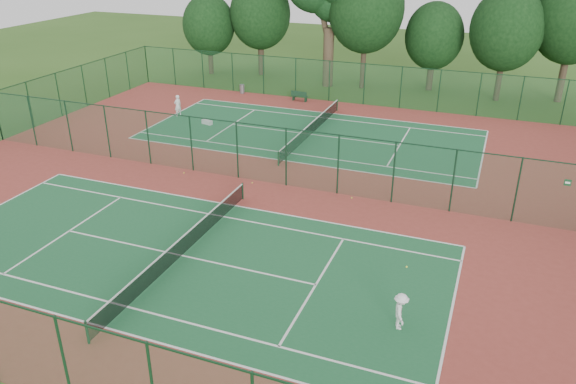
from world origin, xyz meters
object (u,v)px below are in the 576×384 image
(trash_bin, at_px, (242,89))
(player_far, at_px, (178,105))
(bench, at_px, (299,96))
(player_near, at_px, (401,311))
(kit_bag, at_px, (207,122))

(trash_bin, bearing_deg, player_far, -101.97)
(player_far, bearing_deg, bench, 157.92)
(trash_bin, xyz_separation_m, bench, (5.78, -0.62, 0.07))
(player_far, relative_size, trash_bin, 2.13)
(player_near, height_order, trash_bin, player_near)
(player_near, height_order, player_far, player_far)
(player_near, relative_size, trash_bin, 1.85)
(bench, bearing_deg, trash_bin, 178.48)
(bench, height_order, kit_bag, bench)
(player_near, height_order, bench, player_near)
(trash_bin, bearing_deg, bench, -6.17)
(bench, bearing_deg, player_far, -130.28)
(player_near, distance_m, bench, 30.86)
(bench, bearing_deg, kit_bag, -112.23)
(player_far, bearing_deg, kit_bag, 94.33)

